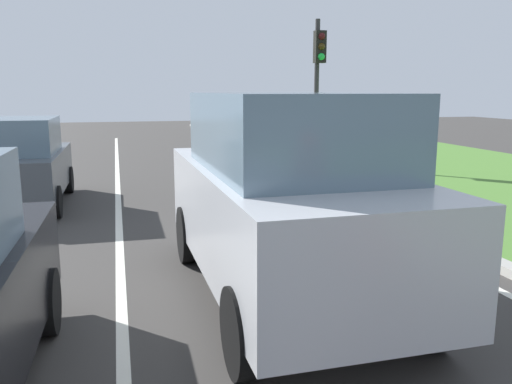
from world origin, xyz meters
The scene contains 8 objects.
ground_plane centered at (0.00, 14.00, 0.00)m, with size 60.00×60.00×0.00m, color #383533.
lane_line_center centered at (-0.70, 14.00, 0.00)m, with size 0.12×32.00×0.01m, color silver.
lane_line_right_edge centered at (3.60, 14.00, 0.00)m, with size 0.12×32.00×0.01m, color silver.
grass_verge_right centered at (8.50, 14.00, 0.03)m, with size 9.00×48.00×0.06m, color #47752D.
curb_right centered at (4.10, 14.00, 0.06)m, with size 0.24×48.00×0.12m, color #9E9B93.
car_suv_ahead centered at (1.10, 8.73, 1.17)m, with size 2.02×4.52×2.28m.
car_hatchback_far centered at (-2.56, 14.59, 0.88)m, with size 1.76×3.71×1.78m.
traffic_light_near_right centered at (5.10, 18.10, 2.88)m, with size 0.32×0.50×4.32m.
Camera 1 is at (-0.66, 3.35, 2.31)m, focal length 37.04 mm.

